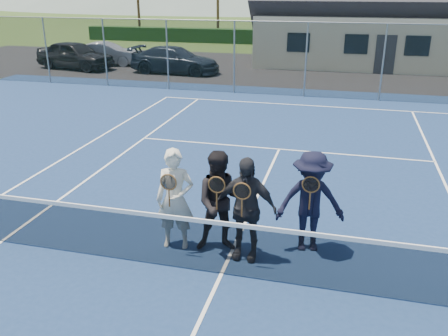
{
  "coord_description": "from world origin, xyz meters",
  "views": [
    {
      "loc": [
        1.66,
        -6.27,
        4.35
      ],
      "look_at": [
        -0.35,
        1.5,
        1.25
      ],
      "focal_mm": 38.0,
      "sensor_mm": 36.0,
      "label": 1
    }
  ],
  "objects_px": {
    "car_a": "(75,55)",
    "player_c": "(245,209)",
    "player_a": "(175,199)",
    "car_b": "(107,54)",
    "tennis_net": "(222,246)",
    "player_d": "(310,202)",
    "car_c": "(175,60)",
    "player_b": "(221,202)"
  },
  "relations": [
    {
      "from": "car_c",
      "to": "tennis_net",
      "type": "height_order",
      "value": "car_c"
    },
    {
      "from": "car_b",
      "to": "player_c",
      "type": "distance_m",
      "value": 22.19
    },
    {
      "from": "car_a",
      "to": "car_b",
      "type": "height_order",
      "value": "car_a"
    },
    {
      "from": "car_b",
      "to": "player_a",
      "type": "xyz_separation_m",
      "value": [
        10.95,
        -18.49,
        0.28
      ]
    },
    {
      "from": "tennis_net",
      "to": "player_d",
      "type": "bearing_deg",
      "value": 42.27
    },
    {
      "from": "car_c",
      "to": "player_c",
      "type": "distance_m",
      "value": 18.51
    },
    {
      "from": "player_d",
      "to": "car_c",
      "type": "bearing_deg",
      "value": 117.12
    },
    {
      "from": "player_a",
      "to": "player_c",
      "type": "distance_m",
      "value": 1.24
    },
    {
      "from": "car_a",
      "to": "player_a",
      "type": "relative_size",
      "value": 2.49
    },
    {
      "from": "car_b",
      "to": "player_a",
      "type": "distance_m",
      "value": 21.49
    },
    {
      "from": "car_b",
      "to": "tennis_net",
      "type": "height_order",
      "value": "car_b"
    },
    {
      "from": "player_c",
      "to": "player_b",
      "type": "bearing_deg",
      "value": 162.08
    },
    {
      "from": "car_c",
      "to": "player_d",
      "type": "distance_m",
      "value": 18.47
    },
    {
      "from": "player_b",
      "to": "player_c",
      "type": "height_order",
      "value": "same"
    },
    {
      "from": "player_a",
      "to": "player_b",
      "type": "distance_m",
      "value": 0.8
    },
    {
      "from": "car_a",
      "to": "player_c",
      "type": "xyz_separation_m",
      "value": [
        13.23,
        -16.87,
        0.16
      ]
    },
    {
      "from": "car_c",
      "to": "tennis_net",
      "type": "xyz_separation_m",
      "value": [
        7.16,
        -17.58,
        -0.15
      ]
    },
    {
      "from": "tennis_net",
      "to": "player_d",
      "type": "height_order",
      "value": "player_d"
    },
    {
      "from": "player_b",
      "to": "car_b",
      "type": "bearing_deg",
      "value": 122.54
    },
    {
      "from": "player_b",
      "to": "car_c",
      "type": "bearing_deg",
      "value": 112.44
    },
    {
      "from": "tennis_net",
      "to": "player_b",
      "type": "distance_m",
      "value": 0.88
    },
    {
      "from": "tennis_net",
      "to": "car_b",
      "type": "bearing_deg",
      "value": 121.95
    },
    {
      "from": "car_a",
      "to": "player_a",
      "type": "height_order",
      "value": "player_a"
    },
    {
      "from": "car_a",
      "to": "player_d",
      "type": "distance_m",
      "value": 21.68
    },
    {
      "from": "car_a",
      "to": "car_c",
      "type": "xyz_separation_m",
      "value": [
        5.83,
        0.1,
        -0.08
      ]
    },
    {
      "from": "car_c",
      "to": "player_b",
      "type": "distance_m",
      "value": 18.2
    },
    {
      "from": "player_a",
      "to": "car_a",
      "type": "bearing_deg",
      "value": 125.49
    },
    {
      "from": "player_c",
      "to": "player_d",
      "type": "distance_m",
      "value": 1.15
    },
    {
      "from": "car_c",
      "to": "player_b",
      "type": "relative_size",
      "value": 2.63
    },
    {
      "from": "car_b",
      "to": "car_a",
      "type": "bearing_deg",
      "value": 138.22
    },
    {
      "from": "car_a",
      "to": "player_c",
      "type": "distance_m",
      "value": 21.44
    },
    {
      "from": "car_c",
      "to": "player_b",
      "type": "bearing_deg",
      "value": -154.47
    },
    {
      "from": "player_c",
      "to": "car_b",
      "type": "bearing_deg",
      "value": 123.32
    },
    {
      "from": "player_b",
      "to": "player_c",
      "type": "bearing_deg",
      "value": -17.92
    },
    {
      "from": "car_c",
      "to": "player_d",
      "type": "height_order",
      "value": "player_d"
    },
    {
      "from": "tennis_net",
      "to": "player_b",
      "type": "height_order",
      "value": "player_b"
    },
    {
      "from": "car_a",
      "to": "car_b",
      "type": "distance_m",
      "value": 1.98
    },
    {
      "from": "player_a",
      "to": "player_c",
      "type": "xyz_separation_m",
      "value": [
        1.24,
        -0.05,
        -0.0
      ]
    },
    {
      "from": "car_a",
      "to": "tennis_net",
      "type": "relative_size",
      "value": 0.38
    },
    {
      "from": "tennis_net",
      "to": "player_a",
      "type": "height_order",
      "value": "player_a"
    },
    {
      "from": "car_b",
      "to": "player_c",
      "type": "bearing_deg",
      "value": -156.56
    },
    {
      "from": "car_c",
      "to": "tennis_net",
      "type": "distance_m",
      "value": 18.98
    }
  ]
}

